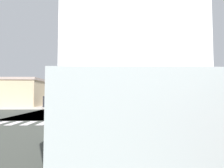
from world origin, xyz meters
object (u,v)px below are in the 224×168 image
(traffic_signal_mast, at_px, (136,74))
(box_truck_leading_1, at_px, (121,74))
(street_lamp, at_px, (136,80))
(bank_building, at_px, (1,93))
(suv_nearside_1, at_px, (207,101))
(sedan_trailing_3, at_px, (147,102))

(traffic_signal_mast, distance_m, box_truck_leading_1, 23.06)
(street_lamp, bearing_deg, box_truck_leading_1, -99.55)
(traffic_signal_mast, distance_m, bank_building, 22.77)
(suv_nearside_1, xyz_separation_m, sedan_trailing_3, (-3.97, 7.00, -0.28))
(street_lamp, xyz_separation_m, box_truck_leading_1, (-5.94, -35.33, -2.55))
(bank_building, xyz_separation_m, suv_nearside_1, (26.77, -16.16, -0.94))
(traffic_signal_mast, height_order, sedan_trailing_3, traffic_signal_mast)
(box_truck_leading_1, xyz_separation_m, sedan_trailing_3, (4.78, 18.97, -1.45))
(traffic_signal_mast, relative_size, sedan_trailing_3, 1.56)
(box_truck_leading_1, distance_m, sedan_trailing_3, 19.62)
(bank_building, xyz_separation_m, sedan_trailing_3, (22.80, -9.16, -1.22))
(suv_nearside_1, bearing_deg, sedan_trailing_3, 29.56)
(bank_building, relative_size, sedan_trailing_3, 3.61)
(traffic_signal_mast, distance_m, sedan_trailing_3, 5.33)
(suv_nearside_1, height_order, box_truck_leading_1, box_truck_leading_1)
(bank_building, xyz_separation_m, box_truck_leading_1, (18.02, -28.13, 0.23))
(suv_nearside_1, bearing_deg, traffic_signal_mast, 24.48)
(box_truck_leading_1, relative_size, sedan_trailing_3, 1.67)
(traffic_signal_mast, xyz_separation_m, sedan_trailing_3, (0.87, -3.63, -3.81))
(traffic_signal_mast, xyz_separation_m, box_truck_leading_1, (-3.91, -22.60, -2.36))
(street_lamp, relative_size, box_truck_leading_1, 1.20)
(traffic_signal_mast, xyz_separation_m, suv_nearside_1, (4.84, -10.63, -3.53))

